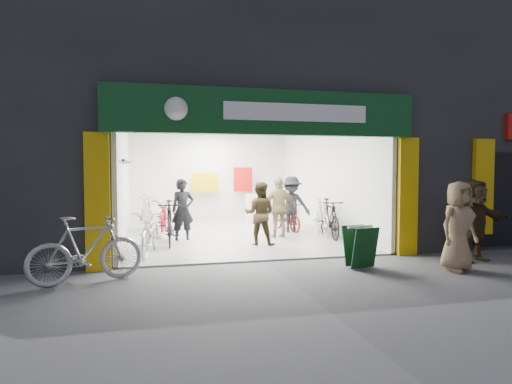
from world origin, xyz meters
name	(u,v)px	position (x,y,z in m)	size (l,w,h in m)	color
ground	(265,262)	(0.00, 0.00, 0.00)	(60.00, 60.00, 0.00)	#56565B
building	(252,92)	(0.91, 4.99, 4.31)	(17.00, 10.27, 8.00)	#232326
bike_left_front	(151,233)	(-2.27, 1.31, 0.50)	(0.66, 1.90, 1.00)	silver
bike_left_midfront	(169,223)	(-1.80, 2.47, 0.56)	(0.53, 1.88, 1.13)	black
bike_left_midback	(164,215)	(-1.80, 5.29, 0.49)	(0.65, 1.85, 0.97)	maroon
bike_left_back	(147,213)	(-2.32, 4.86, 0.58)	(0.55, 1.94, 1.16)	#AFAEB3
bike_right_front	(330,219)	(2.50, 2.51, 0.55)	(0.52, 1.83, 1.10)	black
bike_right_mid	(286,217)	(1.80, 4.18, 0.44)	(0.58, 1.66, 0.87)	maroon
bike_right_back	(322,217)	(2.50, 3.03, 0.53)	(0.50, 1.77, 1.07)	#BCBBC1
parked_bike	(86,249)	(-3.36, -0.95, 0.57)	(0.54, 1.91, 1.15)	#A7A7AC
customer_a	(183,210)	(-1.42, 3.00, 0.82)	(0.60, 0.39, 1.65)	black
customer_b	(260,214)	(0.37, 1.87, 0.80)	(0.78, 0.60, 1.60)	#392B1A
customer_c	(292,205)	(1.80, 3.68, 0.84)	(1.09, 0.63, 1.68)	black
customer_d	(279,208)	(1.17, 2.83, 0.84)	(0.99, 0.41, 1.69)	#928055
pedestrian_near	(458,226)	(3.30, -1.68, 0.84)	(0.82, 0.54, 1.69)	#8F7353
pedestrian_far	(475,221)	(4.23, -1.00, 0.85)	(1.58, 0.50, 1.70)	#3C2B1B
sandwich_board	(360,246)	(1.63, -1.01, 0.44)	(0.58, 0.59, 0.80)	#0E3816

